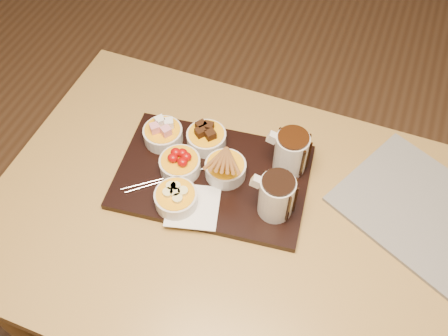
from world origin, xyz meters
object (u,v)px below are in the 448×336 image
(bowl_strawberries, at_px, (180,165))
(pitcher_dark_chocolate, at_px, (276,197))
(pitcher_milk_chocolate, at_px, (291,153))
(newspaper, at_px, (423,211))
(serving_board, at_px, (213,177))
(dining_table, at_px, (242,239))

(bowl_strawberries, bearing_deg, pitcher_dark_chocolate, -5.92)
(bowl_strawberries, xyz_separation_m, pitcher_milk_chocolate, (0.24, 0.10, 0.04))
(newspaper, bearing_deg, serving_board, -144.02)
(serving_board, xyz_separation_m, pitcher_milk_chocolate, (0.17, 0.09, 0.06))
(dining_table, distance_m, pitcher_milk_chocolate, 0.25)
(serving_board, bearing_deg, pitcher_dark_chocolate, -19.98)
(newspaper, bearing_deg, pitcher_dark_chocolate, -132.48)
(serving_board, distance_m, pitcher_dark_chocolate, 0.19)
(dining_table, xyz_separation_m, newspaper, (0.39, 0.17, 0.10))
(newspaper, bearing_deg, bowl_strawberries, -144.02)
(dining_table, bearing_deg, bowl_strawberries, 160.77)
(serving_board, distance_m, bowl_strawberries, 0.08)
(pitcher_milk_chocolate, bearing_deg, dining_table, -115.42)
(dining_table, distance_m, bowl_strawberries, 0.24)
(bowl_strawberries, relative_size, pitcher_milk_chocolate, 0.91)
(serving_board, distance_m, pitcher_milk_chocolate, 0.20)
(bowl_strawberries, xyz_separation_m, newspaper, (0.57, 0.10, -0.03))
(dining_table, bearing_deg, pitcher_dark_chocolate, 32.12)
(serving_board, relative_size, pitcher_milk_chocolate, 4.20)
(dining_table, height_order, pitcher_dark_chocolate, pitcher_dark_chocolate)
(dining_table, xyz_separation_m, serving_board, (-0.11, 0.08, 0.11))
(serving_board, height_order, pitcher_dark_chocolate, pitcher_dark_chocolate)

